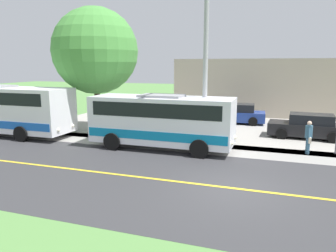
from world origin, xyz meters
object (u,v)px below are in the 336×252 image
(tree_curbside, at_px, (95,51))
(commercial_building, at_px, (280,85))
(shuttle_bus_front, at_px, (162,119))
(pedestrian_with_bags, at_px, (309,136))
(parked_car_far, at_px, (308,127))
(street_light_pole, at_px, (205,59))
(parked_car_near, at_px, (235,114))

(tree_curbside, xyz_separation_m, commercial_building, (-14.00, 11.34, -2.76))
(shuttle_bus_front, distance_m, pedestrian_with_bags, 7.31)
(shuttle_bus_front, relative_size, parked_car_far, 1.65)
(street_light_pole, bearing_deg, parked_car_far, 130.95)
(parked_car_far, bearing_deg, shuttle_bus_front, -55.96)
(shuttle_bus_front, xyz_separation_m, street_light_pole, (-0.41, 2.12, 3.03))
(parked_car_near, height_order, parked_car_far, same)
(pedestrian_with_bags, height_order, street_light_pole, street_light_pole)
(street_light_pole, relative_size, parked_car_far, 1.85)
(tree_curbside, bearing_deg, parked_car_near, 125.37)
(tree_curbside, bearing_deg, pedestrian_with_bags, 82.65)
(shuttle_bus_front, bearing_deg, street_light_pole, 100.94)
(shuttle_bus_front, relative_size, parked_car_near, 1.66)
(parked_car_near, height_order, commercial_building, commercial_building)
(street_light_pole, xyz_separation_m, tree_curbside, (-2.52, -7.63, 0.58))
(shuttle_bus_front, relative_size, street_light_pole, 0.89)
(commercial_building, bearing_deg, pedestrian_with_bags, 4.87)
(shuttle_bus_front, bearing_deg, pedestrian_with_bags, 100.26)
(pedestrian_with_bags, relative_size, parked_car_far, 0.36)
(street_light_pole, relative_size, commercial_building, 0.47)
(pedestrian_with_bags, xyz_separation_m, street_light_pole, (0.89, -5.03, 3.71))
(shuttle_bus_front, bearing_deg, parked_car_near, 162.77)
(street_light_pole, xyz_separation_m, parked_car_near, (-8.36, 0.60, -3.89))
(pedestrian_with_bags, distance_m, parked_car_far, 3.75)
(parked_car_near, bearing_deg, street_light_pole, -4.08)
(shuttle_bus_front, xyz_separation_m, commercial_building, (-16.93, 5.83, 0.85))
(shuttle_bus_front, height_order, parked_car_near, shuttle_bus_front)
(pedestrian_with_bags, distance_m, commercial_building, 15.76)
(pedestrian_with_bags, distance_m, parked_car_near, 8.70)
(shuttle_bus_front, relative_size, commercial_building, 0.42)
(shuttle_bus_front, distance_m, parked_car_near, 9.22)
(shuttle_bus_front, bearing_deg, commercial_building, 161.01)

